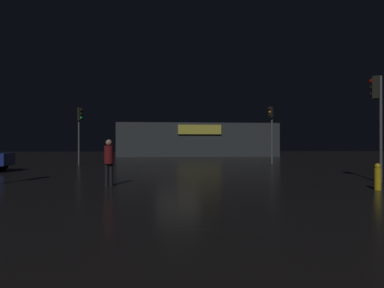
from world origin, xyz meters
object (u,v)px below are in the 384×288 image
object	(u,v)px
traffic_signal_main	(377,101)
pedestrian	(109,159)
traffic_signal_cross_right	(271,124)
fire_hydrant	(378,177)
traffic_signal_cross_left	(80,123)
store_building	(196,140)

from	to	relation	value
traffic_signal_main	pedestrian	distance (m)	10.86
traffic_signal_main	traffic_signal_cross_right	xyz separation A→B (m)	(0.15, 13.60, -0.06)
pedestrian	fire_hydrant	distance (m)	9.37
pedestrian	fire_hydrant	size ratio (longest dim) A/B	1.91
traffic_signal_cross_left	traffic_signal_cross_right	bearing A→B (deg)	-1.41
store_building	traffic_signal_cross_left	bearing A→B (deg)	-119.82
traffic_signal_main	pedestrian	xyz separation A→B (m)	(-10.62, -0.28, -2.28)
store_building	traffic_signal_main	bearing A→B (deg)	-83.52
traffic_signal_main	traffic_signal_cross_right	size ratio (longest dim) A/B	0.94
traffic_signal_main	fire_hydrant	size ratio (longest dim) A/B	4.78
traffic_signal_cross_left	pedestrian	xyz separation A→B (m)	(4.36, -14.25, -2.23)
store_building	pedestrian	world-z (taller)	store_building
traffic_signal_cross_left	fire_hydrant	bearing A→B (deg)	-50.07
traffic_signal_cross_left	traffic_signal_cross_right	distance (m)	15.13
fire_hydrant	traffic_signal_cross_left	bearing A→B (deg)	129.93
traffic_signal_cross_right	fire_hydrant	size ratio (longest dim) A/B	5.10
traffic_signal_cross_right	fire_hydrant	distance (m)	16.10
traffic_signal_cross_left	fire_hydrant	world-z (taller)	traffic_signal_cross_left
store_building	traffic_signal_main	xyz separation A→B (m)	(3.80, -33.46, 1.09)
traffic_signal_cross_right	pedestrian	size ratio (longest dim) A/B	2.67
store_building	pedestrian	xyz separation A→B (m)	(-6.82, -33.75, -1.19)
traffic_signal_cross_right	store_building	bearing A→B (deg)	101.25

